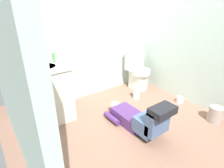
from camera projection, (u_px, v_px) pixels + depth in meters
The scene contains 18 objects.
ground_plane at pixel (125, 123), 2.67m from camera, with size 3.04×3.08×0.04m, color #88604F.
wall_back at pixel (84, 28), 2.96m from camera, with size 2.70×0.08×2.40m, color silver.
wall_left at pixel (3, 56), 1.46m from camera, with size 0.08×2.08×2.40m, color silver.
wall_right at pixel (192, 29), 2.87m from camera, with size 0.08×2.08×2.40m, color silver.
toilet at pixel (137, 71), 3.54m from camera, with size 0.36×0.46×0.75m.
vanity_cabinet at pixel (49, 93), 2.57m from camera, with size 0.60×0.52×0.82m.
faucet at pixel (40, 60), 2.49m from camera, with size 0.02×0.02×0.10m, color silver.
person_plumber at pixel (138, 118), 2.45m from camera, with size 0.39×1.06×0.52m.
tissue_box at pixel (133, 48), 3.40m from camera, with size 0.22×0.11×0.10m, color silver.
soap_dispenser at pixel (26, 61), 2.36m from camera, with size 0.06×0.06×0.17m.
bottle_pink at pixel (34, 59), 2.41m from camera, with size 0.05×0.05×0.15m, color pink.
bottle_amber at pixel (38, 57), 2.47m from camera, with size 0.05×0.05×0.18m, color #CD8634.
bottle_clear at pixel (45, 60), 2.48m from camera, with size 0.06×0.06×0.11m, color silver.
bottle_white at pixel (49, 57), 2.50m from camera, with size 0.04×0.04×0.16m, color white.
bottle_green at pixel (54, 58), 2.52m from camera, with size 0.04×0.04×0.13m, color #4BA14D.
trash_can at pixel (215, 114), 2.63m from camera, with size 0.19×0.19×0.23m, color gray.
paper_towel_roll at pixel (136, 93), 3.24m from camera, with size 0.11×0.11×0.24m, color white.
toilet_paper_roll at pixel (180, 100), 3.15m from camera, with size 0.11×0.11×0.10m, color white.
Camera 1 is at (-1.45, -1.66, 1.60)m, focal length 29.54 mm.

